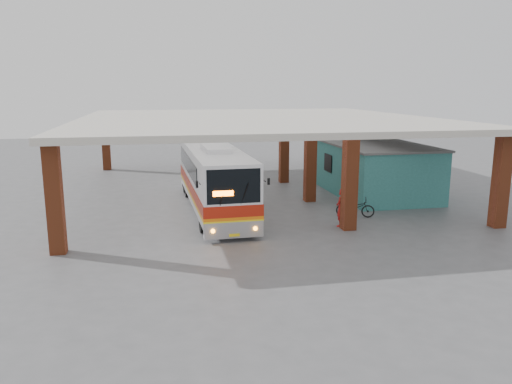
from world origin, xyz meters
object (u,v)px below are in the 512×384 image
Objects in this scene: coach_bus at (214,178)px; pedestrian at (341,208)px; red_chair at (315,177)px; motorcycle at (355,207)px.

pedestrian is at bearing -40.17° from coach_bus.
pedestrian is (5.49, -4.38, -0.86)m from coach_bus.
coach_bus is 6.80× the size of pedestrian.
coach_bus is at bearing -83.31° from pedestrian.
coach_bus is 10.24m from red_chair.
pedestrian reaches higher than red_chair.
coach_bus is 15.14× the size of red_chair.
coach_bus is at bearing 88.02° from motorcycle.
pedestrian reaches higher than motorcycle.
red_chair is at bearing 15.57° from motorcycle.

